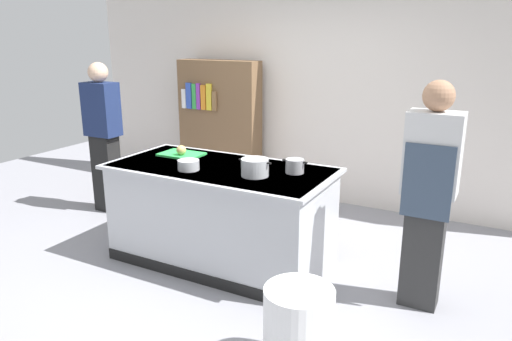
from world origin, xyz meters
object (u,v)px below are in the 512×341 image
object	(u,v)px
stock_pot	(255,167)
trash_bin	(298,330)
mixing_bowl	(189,165)
person_guest	(103,134)
onion	(181,150)
person_chef	(429,192)
sauce_pan	(295,166)
bookshelf	(220,127)

from	to	relation	value
stock_pot	trash_bin	world-z (taller)	stock_pot
mixing_bowl	person_guest	bearing A→B (deg)	157.31
onion	person_chef	size ratio (longest dim) A/B	0.05
sauce_pan	person_chef	bearing A→B (deg)	-1.85
onion	mixing_bowl	xyz separation A→B (m)	(0.32, -0.33, -0.02)
sauce_pan	person_guest	xyz separation A→B (m)	(-2.54, 0.37, -0.05)
onion	sauce_pan	distance (m)	1.16
person_chef	trash_bin	bearing A→B (deg)	158.38
stock_pot	mixing_bowl	size ratio (longest dim) A/B	1.58
stock_pot	sauce_pan	world-z (taller)	stock_pot
stock_pot	trash_bin	distance (m)	1.43
person_chef	onion	bearing A→B (deg)	92.14
mixing_bowl	trash_bin	distance (m)	1.76
person_chef	person_guest	distance (m)	3.65
sauce_pan	bookshelf	world-z (taller)	bookshelf
stock_pot	person_chef	xyz separation A→B (m)	(1.33, 0.20, -0.06)
person_chef	bookshelf	distance (m)	3.34
onion	stock_pot	world-z (taller)	stock_pot
person_guest	stock_pot	bearing A→B (deg)	61.66
sauce_pan	bookshelf	size ratio (longest dim) A/B	0.13
sauce_pan	onion	bearing A→B (deg)	-179.38
sauce_pan	mixing_bowl	size ratio (longest dim) A/B	1.19
sauce_pan	bookshelf	distance (m)	2.45
stock_pot	person_guest	world-z (taller)	person_guest
stock_pot	mixing_bowl	xyz separation A→B (m)	(-0.58, -0.11, -0.03)
stock_pot	bookshelf	xyz separation A→B (m)	(-1.54, 1.90, -0.12)
onion	stock_pot	size ratio (longest dim) A/B	0.32
mixing_bowl	stock_pot	bearing A→B (deg)	10.65
onion	trash_bin	world-z (taller)	onion
sauce_pan	trash_bin	distance (m)	1.48
mixing_bowl	trash_bin	bearing A→B (deg)	-30.96
person_guest	person_chef	bearing A→B (deg)	70.05
onion	trash_bin	bearing A→B (deg)	-34.21
sauce_pan	mixing_bowl	xyz separation A→B (m)	(-0.84, -0.34, -0.02)
sauce_pan	trash_bin	world-z (taller)	sauce_pan
onion	sauce_pan	size ratio (longest dim) A/B	0.42
trash_bin	sauce_pan	bearing A→B (deg)	115.39
stock_pot	person_chef	world-z (taller)	person_chef
sauce_pan	trash_bin	xyz separation A→B (m)	(0.56, -1.18, -0.68)
bookshelf	stock_pot	bearing A→B (deg)	-50.86
stock_pot	trash_bin	bearing A→B (deg)	-49.40
onion	bookshelf	xyz separation A→B (m)	(-0.64, 1.68, -0.11)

